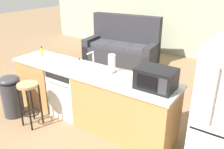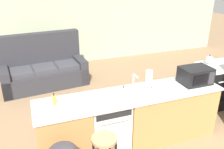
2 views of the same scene
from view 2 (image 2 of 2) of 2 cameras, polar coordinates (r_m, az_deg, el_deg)
ground_plane at (r=4.09m, az=2.41°, el=-16.29°), size 24.00×24.00×0.00m
wall_back at (r=7.39m, az=-8.00°, el=12.72°), size 10.00×0.06×2.60m
kitchen_counter at (r=3.92m, az=5.81°, el=-10.70°), size 2.94×0.66×0.90m
dishwasher at (r=3.76m, az=-1.08°, el=-12.17°), size 0.58×0.61×0.84m
stove_range at (r=5.43m, az=23.73°, el=-2.26°), size 0.76×0.68×0.90m
microwave at (r=4.16m, az=19.44°, el=-0.20°), size 0.50×0.37×0.28m
sink_faucet at (r=3.65m, az=5.24°, el=-2.29°), size 0.07×0.18×0.30m
paper_towel_roll at (r=3.84m, az=8.88°, el=-1.05°), size 0.14×0.14×0.28m
soap_bottle at (r=3.53m, az=2.76°, el=-4.22°), size 0.06×0.06×0.18m
dish_soap_bottle at (r=3.41m, az=-13.73°, el=-5.97°), size 0.06×0.06×0.18m
kettle at (r=5.22m, az=22.37°, el=3.33°), size 0.21×0.17×0.19m
couch at (r=6.16m, az=-16.20°, el=1.17°), size 2.08×1.10×1.27m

